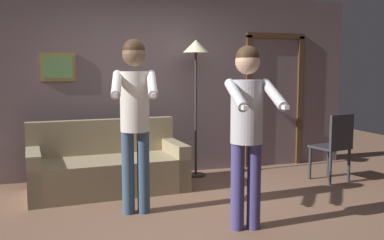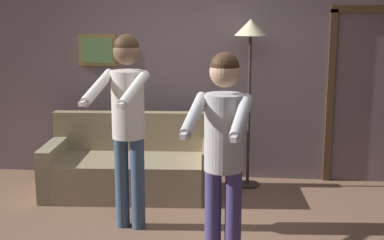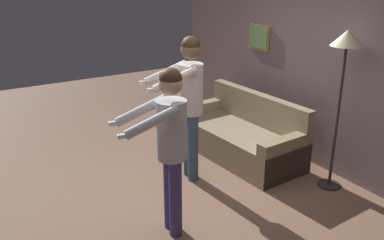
% 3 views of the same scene
% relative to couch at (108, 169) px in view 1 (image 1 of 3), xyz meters
% --- Properties ---
extents(ground_plane, '(12.00, 12.00, 0.00)m').
position_rel_couch_xyz_m(ground_plane, '(0.68, -1.25, -0.28)').
color(ground_plane, '#825F49').
extents(back_wall_assembly, '(6.40, 0.10, 2.60)m').
position_rel_couch_xyz_m(back_wall_assembly, '(0.71, 0.74, 1.02)').
color(back_wall_assembly, '#6E5C61').
rests_on(back_wall_assembly, ground_plane).
extents(couch, '(1.95, 0.98, 0.87)m').
position_rel_couch_xyz_m(couch, '(0.00, 0.00, 0.00)').
color(couch, '#998867').
rests_on(couch, ground_plane).
extents(torchiere_lamp, '(0.37, 0.37, 1.93)m').
position_rel_couch_xyz_m(torchiere_lamp, '(1.29, 0.39, 1.37)').
color(torchiere_lamp, '#332D28').
rests_on(torchiere_lamp, ground_plane).
extents(person_standing_left, '(0.52, 0.76, 1.82)m').
position_rel_couch_xyz_m(person_standing_left, '(0.19, -0.98, 0.85)').
color(person_standing_left, '#38506C').
rests_on(person_standing_left, ground_plane).
extents(person_standing_right, '(0.50, 0.73, 1.73)m').
position_rel_couch_xyz_m(person_standing_right, '(1.11, -1.74, 0.78)').
color(person_standing_right, '#413B77').
rests_on(person_standing_right, ground_plane).
extents(dining_chair_distant, '(0.50, 0.50, 0.93)m').
position_rel_couch_xyz_m(dining_chair_distant, '(2.98, -0.48, 0.25)').
color(dining_chair_distant, '#2D2D33').
rests_on(dining_chair_distant, ground_plane).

